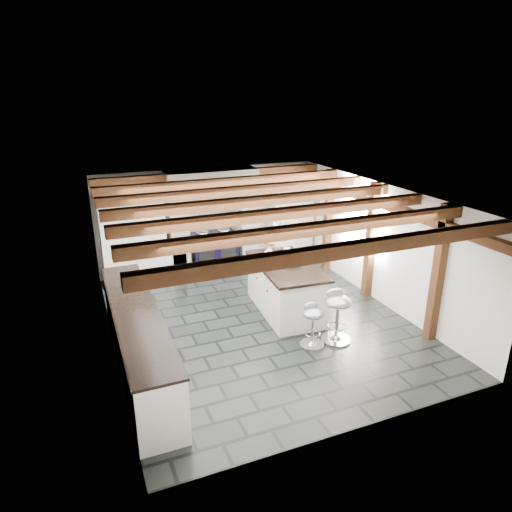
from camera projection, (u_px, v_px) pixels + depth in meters
name	position (u px, v px, depth m)	size (l,w,h in m)	color
ground	(259.00, 321.00, 8.19)	(6.00, 6.00, 0.00)	black
room_shell	(202.00, 246.00, 8.84)	(6.00, 6.03, 6.00)	white
range_cooker	(214.00, 251.00, 10.36)	(1.00, 0.63, 0.99)	black
kitchen_island	(285.00, 287.00, 8.42)	(1.13, 1.96, 1.25)	white
bar_stool_near	(337.00, 310.00, 7.38)	(0.53, 0.53, 0.90)	silver
bar_stool_far	(313.00, 320.00, 7.28)	(0.40, 0.40, 0.74)	silver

